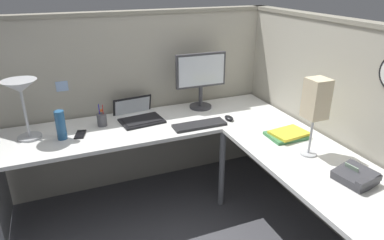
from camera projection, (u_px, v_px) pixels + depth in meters
ground_plane at (212, 219)px, 2.83m from camera, size 6.80×6.80×0.00m
cubicle_wall_back at (137, 101)px, 3.13m from camera, size 2.57×0.12×1.58m
cubicle_wall_right at (334, 127)px, 2.59m from camera, size 0.12×2.37×1.58m
desk at (198, 157)px, 2.49m from camera, size 2.35×2.15×0.73m
monitor at (201, 77)px, 3.03m from camera, size 0.46×0.20×0.50m
laptop at (138, 115)px, 2.91m from camera, size 0.38×0.42×0.22m
keyboard at (199, 125)px, 2.76m from camera, size 0.43×0.14×0.02m
computer_mouse at (229, 118)px, 2.87m from camera, size 0.06×0.10×0.03m
desk_lamp_dome at (21, 91)px, 2.42m from camera, size 0.24×0.24×0.44m
pen_cup at (102, 120)px, 2.75m from camera, size 0.08×0.08×0.18m
cell_phone at (80, 134)px, 2.61m from camera, size 0.11×0.16×0.01m
thermos_flask at (61, 125)px, 2.51m from camera, size 0.07×0.07×0.22m
office_phone at (356, 177)px, 2.00m from camera, size 0.22×0.23×0.11m
book_stack at (288, 134)px, 2.57m from camera, size 0.30×0.23×0.04m
desk_lamp_paper at (316, 101)px, 2.18m from camera, size 0.13×0.13×0.53m
pinned_note_leftmost at (62, 86)px, 2.79m from camera, size 0.09×0.00×0.08m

